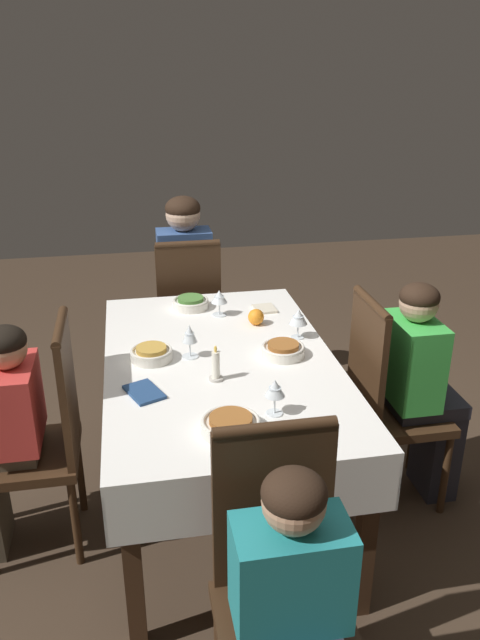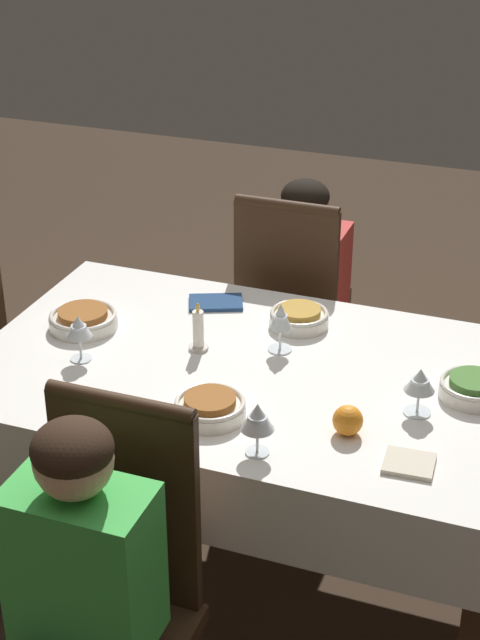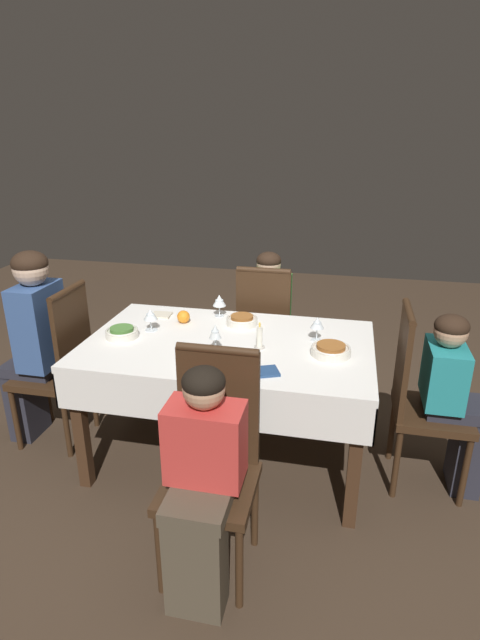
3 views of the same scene
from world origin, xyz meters
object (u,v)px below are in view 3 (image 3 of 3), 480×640
at_px(dining_table, 228,356).
at_px(person_adult_denim, 34,337).
at_px(candle_centerpiece, 259,339).
at_px(chair_east, 419,394).
at_px(person_child_green, 269,315).
at_px(wine_glass_south, 215,333).
at_px(chair_north, 265,330).
at_px(orange_fruit, 183,317).
at_px(wine_glass_east, 317,324).
at_px(napkin_red_folded, 161,315).
at_px(person_child_teal, 454,396).
at_px(bowl_north, 242,320).
at_px(person_child_red, 202,479).
at_px(napkin_spare_side, 261,372).
at_px(wine_glass_north, 219,301).
at_px(bowl_east, 331,350).
at_px(chair_west, 61,362).
at_px(bowl_west, 122,332).
at_px(wine_glass_west, 150,315).
at_px(bowl_south, 206,358).
at_px(chair_south, 213,456).

xyz_separation_m(dining_table, person_adult_denim, (-1.14, -0.03, 0.02)).
relative_size(dining_table, candle_centerpiece, 10.51).
xyz_separation_m(chair_east, person_adult_denim, (-2.14, -0.05, 0.14)).
height_order(person_child_green, wine_glass_south, person_child_green).
bearing_deg(chair_north, orange_fruit, 50.52).
xyz_separation_m(wine_glass_east, napkin_red_folded, (-0.94, 0.17, -0.09)).
bearing_deg(person_child_teal, bowl_north, 77.81).
height_order(person_child_red, wine_glass_south, person_child_red).
bearing_deg(napkin_spare_side, wine_glass_north, 118.66).
xyz_separation_m(bowl_east, orange_fruit, (-0.86, 0.26, 0.01)).
height_order(chair_west, bowl_west, chair_west).
xyz_separation_m(dining_table, napkin_red_folded, (-0.49, 0.29, 0.09)).
bearing_deg(chair_east, chair_west, 91.35).
bearing_deg(chair_west, napkin_spare_side, 76.88).
xyz_separation_m(chair_east, person_child_teal, (0.17, -0.00, 0.01)).
bearing_deg(wine_glass_west, person_adult_denim, -171.65).
bearing_deg(bowl_south, orange_fruit, 119.09).
bearing_deg(dining_table, person_child_green, 84.58).
relative_size(dining_table, person_child_green, 1.47).
bearing_deg(person_adult_denim, chair_north, 121.02).
relative_size(wine_glass_west, bowl_south, 0.74).
distance_m(bowl_west, wine_glass_north, 0.61).
xyz_separation_m(person_adult_denim, bowl_east, (1.68, -0.01, 0.09)).
distance_m(bowl_west, wine_glass_east, 1.05).
height_order(chair_east, bowl_north, chair_east).
distance_m(wine_glass_south, wine_glass_east, 0.55).
relative_size(person_adult_denim, bowl_south, 6.80).
relative_size(wine_glass_west, wine_glass_east, 0.95).
relative_size(bowl_south, wine_glass_south, 1.19).
xyz_separation_m(chair_west, bowl_north, (1.01, 0.29, 0.23)).
bearing_deg(orange_fruit, chair_east, -8.78).
bearing_deg(candle_centerpiece, bowl_south, -133.42).
bearing_deg(wine_glass_north, chair_east, -17.28).
xyz_separation_m(person_child_green, wine_glass_west, (-0.54, -0.80, 0.25)).
height_order(bowl_south, napkin_spare_side, bowl_south).
distance_m(dining_table, candle_centerpiece, 0.23).
height_order(person_child_green, napkin_spare_side, person_child_green).
bearing_deg(chair_south, dining_table, 98.24).
relative_size(person_adult_denim, napkin_spare_side, 6.14).
bearing_deg(wine_glass_north, bowl_east, -31.35).
relative_size(person_adult_denim, napkin_red_folded, 9.63).
height_order(chair_west, napkin_spare_side, chair_west).
distance_m(bowl_west, candle_centerpiece, 0.75).
bearing_deg(person_child_teal, napkin_red_folded, 80.33).
bearing_deg(wine_glass_south, chair_east, 7.31).
xyz_separation_m(chair_south, person_child_red, (0.00, -0.17, 0.02)).
distance_m(person_child_green, bowl_north, 0.64).
xyz_separation_m(bowl_north, wine_glass_east, (0.44, -0.14, 0.07)).
relative_size(wine_glass_south, bowl_east, 0.72).
height_order(dining_table, bowl_west, bowl_west).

